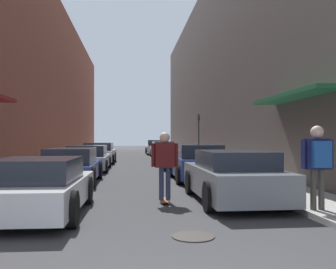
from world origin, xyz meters
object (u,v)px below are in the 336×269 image
(parked_car_right_4, at_px, (163,150))
(pedestrian, at_px, (318,157))
(parked_car_left_0, at_px, (39,187))
(parked_car_left_3, at_px, (99,153))
(parked_car_right_1, at_px, (197,163))
(parked_car_right_0, at_px, (233,177))
(parked_car_left_2, at_px, (88,158))
(parked_car_left_1, at_px, (72,166))
(parked_car_right_5, at_px, (156,147))
(manhole_cover, at_px, (193,236))
(traffic_light, at_px, (199,131))
(skateboarder, at_px, (165,159))
(parked_car_right_2, at_px, (180,157))
(parked_car_right_3, at_px, (169,153))

(parked_car_right_4, distance_m, pedestrian, 23.52)
(parked_car_left_0, bearing_deg, parked_car_left_3, 90.32)
(parked_car_left_0, xyz_separation_m, parked_car_right_1, (4.42, 6.01, 0.07))
(parked_car_right_0, relative_size, pedestrian, 2.46)
(parked_car_left_2, bearing_deg, parked_car_left_0, -88.96)
(parked_car_left_1, xyz_separation_m, parked_car_left_2, (-0.03, 5.36, -0.01))
(parked_car_left_1, distance_m, parked_car_right_4, 18.09)
(parked_car_right_5, relative_size, manhole_cover, 6.88)
(parked_car_right_1, bearing_deg, parked_car_left_0, -126.35)
(parked_car_right_0, xyz_separation_m, parked_car_right_4, (0.06, 21.64, -0.00))
(parked_car_left_1, xyz_separation_m, pedestrian, (5.94, -6.01, 0.60))
(parked_car_right_0, relative_size, parked_car_right_5, 0.90)
(traffic_light, bearing_deg, parked_car_right_1, -100.65)
(parked_car_right_5, relative_size, pedestrian, 2.74)
(parked_car_left_1, bearing_deg, skateboarder, -54.85)
(parked_car_left_3, height_order, parked_car_right_1, parked_car_right_1)
(skateboarder, relative_size, pedestrian, 1.00)
(parked_car_left_1, xyz_separation_m, parked_car_right_1, (4.59, 0.60, 0.04))
(parked_car_left_0, bearing_deg, parked_car_right_5, 81.22)
(parked_car_right_0, bearing_deg, parked_car_right_1, 90.58)
(manhole_cover, bearing_deg, parked_car_left_3, 99.48)
(parked_car_right_4, relative_size, manhole_cover, 6.87)
(parked_car_right_2, relative_size, manhole_cover, 5.80)
(parked_car_left_3, xyz_separation_m, parked_car_right_4, (4.63, 6.84, 0.01))
(manhole_cover, bearing_deg, parked_car_right_2, 83.30)
(traffic_light, bearing_deg, parked_car_right_2, -107.07)
(traffic_light, bearing_deg, parked_car_right_4, 119.82)
(parked_car_left_0, relative_size, parked_car_right_5, 0.83)
(parked_car_right_3, bearing_deg, parked_car_left_1, -111.97)
(parked_car_right_3, xyz_separation_m, pedestrian, (1.36, -17.38, 0.63))
(pedestrian, bearing_deg, parked_car_left_3, 109.43)
(parked_car_left_3, relative_size, manhole_cover, 6.20)
(pedestrian, bearing_deg, parked_car_right_0, 125.33)
(parked_car_left_1, height_order, parked_car_left_2, parked_car_left_1)
(parked_car_left_1, xyz_separation_m, parked_car_right_4, (4.70, 17.47, 0.02))
(parked_car_left_1, bearing_deg, parked_car_left_3, 89.59)
(parked_car_right_4, bearing_deg, parked_car_right_5, 91.62)
(skateboarder, bearing_deg, parked_car_left_3, 100.88)
(parked_car_left_3, xyz_separation_m, skateboarder, (2.84, -14.76, 0.45))
(parked_car_right_3, height_order, pedestrian, pedestrian)
(skateboarder, bearing_deg, traffic_light, 76.89)
(parked_car_right_1, height_order, parked_car_right_4, parked_car_right_1)
(traffic_light, bearing_deg, parked_car_left_1, -117.52)
(parked_car_left_1, distance_m, parked_car_right_1, 4.63)
(pedestrian, bearing_deg, traffic_light, 86.88)
(parked_car_left_3, bearing_deg, parked_car_right_2, -47.45)
(parked_car_left_2, bearing_deg, pedestrian, -62.30)
(parked_car_right_1, bearing_deg, parked_car_right_4, 89.62)
(parked_car_right_0, bearing_deg, parked_car_right_4, 89.83)
(parked_car_right_0, relative_size, traffic_light, 1.34)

